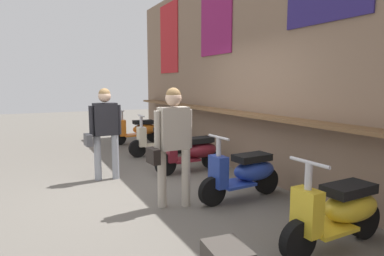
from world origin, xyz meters
The scene contains 9 objects.
ground_plane centered at (0.00, 0.00, 0.00)m, with size 32.14×32.14×0.00m, color #605B54.
market_stall_facade centered at (0.01, 2.02, 1.99)m, with size 11.48×0.61×3.98m.
scooter_orange centered at (-4.19, 1.08, 0.39)m, with size 0.46×1.40×0.97m.
scooter_cream centered at (-2.49, 1.08, 0.39)m, with size 0.46×1.40×0.97m.
scooter_maroon centered at (-0.84, 1.08, 0.39)m, with size 0.48×1.40×0.97m.
scooter_blue centered at (0.85, 1.08, 0.39)m, with size 0.49×1.40×0.97m.
scooter_yellow centered at (2.49, 1.08, 0.39)m, with size 0.46×1.40×0.97m.
shopper_with_handbag centered at (0.68, 0.01, 0.98)m, with size 0.29×0.65×1.63m.
shopper_browsing centered at (-1.06, -0.53, 0.96)m, with size 0.28×0.64×1.60m.
Camera 1 is at (4.73, -1.73, 1.68)m, focal length 31.17 mm.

